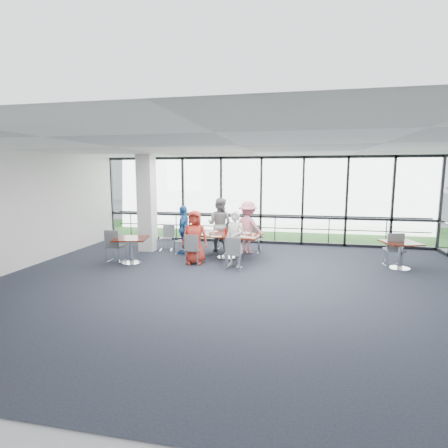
% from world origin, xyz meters
% --- Properties ---
extents(floor, '(12.00, 10.00, 0.02)m').
position_xyz_m(floor, '(0.00, 0.00, -0.01)').
color(floor, '#1D202C').
rests_on(floor, ground).
extents(ceiling, '(12.00, 10.00, 0.04)m').
position_xyz_m(ceiling, '(0.00, 0.00, 3.20)').
color(ceiling, white).
rests_on(ceiling, ground).
extents(wall_left, '(0.10, 10.00, 3.20)m').
position_xyz_m(wall_left, '(-6.00, 0.00, 1.60)').
color(wall_left, silver).
rests_on(wall_left, ground).
extents(wall_front, '(12.00, 0.10, 3.20)m').
position_xyz_m(wall_front, '(0.00, -5.00, 1.60)').
color(wall_front, silver).
rests_on(wall_front, ground).
extents(curtain_wall_back, '(12.00, 0.10, 3.20)m').
position_xyz_m(curtain_wall_back, '(0.00, 5.00, 1.60)').
color(curtain_wall_back, white).
rests_on(curtain_wall_back, ground).
extents(structural_column, '(0.50, 0.50, 3.20)m').
position_xyz_m(structural_column, '(-3.60, 3.00, 1.60)').
color(structural_column, silver).
rests_on(structural_column, ground).
extents(apron, '(80.00, 70.00, 0.02)m').
position_xyz_m(apron, '(0.00, 10.00, -0.02)').
color(apron, gray).
rests_on(apron, ground).
extents(grass_strip, '(80.00, 5.00, 0.01)m').
position_xyz_m(grass_strip, '(0.00, 8.00, 0.01)').
color(grass_strip, '#26601F').
rests_on(grass_strip, ground).
extents(hangar_main, '(24.00, 10.00, 6.00)m').
position_xyz_m(hangar_main, '(4.00, 32.00, 3.00)').
color(hangar_main, silver).
rests_on(hangar_main, ground).
extents(hangar_aux, '(10.00, 6.00, 4.00)m').
position_xyz_m(hangar_aux, '(-18.00, 28.00, 2.00)').
color(hangar_aux, silver).
rests_on(hangar_aux, ground).
extents(guard_rail, '(12.00, 0.06, 0.06)m').
position_xyz_m(guard_rail, '(0.00, 5.60, 0.50)').
color(guard_rail, '#2D2D33').
rests_on(guard_rail, ground).
extents(main_table, '(2.24, 1.45, 0.75)m').
position_xyz_m(main_table, '(-0.81, 2.47, 0.64)').
color(main_table, '#330707').
rests_on(main_table, ground).
extents(side_table_left, '(1.09, 1.09, 0.75)m').
position_xyz_m(side_table_left, '(-3.36, 1.27, 0.64)').
color(side_table_left, '#330707').
rests_on(side_table_left, ground).
extents(side_table_right, '(1.06, 1.06, 0.75)m').
position_xyz_m(side_table_right, '(4.06, 2.20, 0.63)').
color(side_table_right, '#330707').
rests_on(side_table_right, ground).
extents(diner_near_left, '(0.77, 0.52, 1.55)m').
position_xyz_m(diner_near_left, '(-1.54, 1.62, 0.77)').
color(diner_near_left, '#B63023').
rests_on(diner_near_left, ground).
extents(diner_near_right, '(0.68, 0.60, 1.56)m').
position_xyz_m(diner_near_right, '(-0.37, 1.56, 0.78)').
color(diner_near_right, silver).
rests_on(diner_near_right, ground).
extents(diner_far_left, '(0.97, 0.72, 1.79)m').
position_xyz_m(diner_far_left, '(-1.21, 3.41, 0.89)').
color(diner_far_left, gray).
rests_on(diner_far_left, ground).
extents(diner_far_right, '(1.22, 0.91, 1.69)m').
position_xyz_m(diner_far_right, '(-0.24, 3.30, 0.84)').
color(diner_far_right, pink).
rests_on(diner_far_right, ground).
extents(diner_end, '(0.59, 0.97, 1.57)m').
position_xyz_m(diner_end, '(-2.25, 2.75, 0.79)').
color(diner_end, '#215799').
rests_on(diner_end, ground).
extents(chair_main_nl, '(0.46, 0.46, 0.86)m').
position_xyz_m(chair_main_nl, '(-1.59, 1.54, 0.43)').
color(chair_main_nl, slate).
rests_on(chair_main_nl, ground).
extents(chair_main_nr, '(0.46, 0.46, 0.88)m').
position_xyz_m(chair_main_nr, '(-0.36, 1.28, 0.44)').
color(chair_main_nr, slate).
rests_on(chair_main_nr, ground).
extents(chair_main_fl, '(0.51, 0.51, 0.87)m').
position_xyz_m(chair_main_fl, '(-1.13, 3.55, 0.44)').
color(chair_main_fl, slate).
rests_on(chair_main_fl, ground).
extents(chair_main_fr, '(0.49, 0.49, 0.86)m').
position_xyz_m(chair_main_fr, '(-0.06, 3.38, 0.43)').
color(chair_main_fr, slate).
rests_on(chair_main_fr, ground).
extents(chair_main_end, '(0.47, 0.47, 0.84)m').
position_xyz_m(chair_main_end, '(-2.29, 2.71, 0.42)').
color(chair_main_end, slate).
rests_on(chair_main_end, ground).
extents(chair_spare_la, '(0.47, 0.47, 0.94)m').
position_xyz_m(chair_spare_la, '(-3.88, 1.35, 0.47)').
color(chair_spare_la, slate).
rests_on(chair_spare_la, ground).
extents(chair_spare_lb, '(0.50, 0.50, 0.84)m').
position_xyz_m(chair_spare_lb, '(-3.00, 3.09, 0.42)').
color(chair_spare_lb, slate).
rests_on(chair_spare_lb, ground).
extents(chair_spare_r, '(0.52, 0.52, 0.95)m').
position_xyz_m(chair_spare_r, '(3.97, 2.44, 0.48)').
color(chair_spare_r, slate).
rests_on(chair_spare_r, ground).
extents(plate_nl, '(0.24, 0.24, 0.01)m').
position_xyz_m(plate_nl, '(-1.44, 2.20, 0.76)').
color(plate_nl, white).
rests_on(plate_nl, main_table).
extents(plate_nr, '(0.24, 0.24, 0.01)m').
position_xyz_m(plate_nr, '(-0.18, 2.05, 0.76)').
color(plate_nr, white).
rests_on(plate_nr, main_table).
extents(plate_fl, '(0.28, 0.28, 0.01)m').
position_xyz_m(plate_fl, '(-1.28, 2.85, 0.76)').
color(plate_fl, white).
rests_on(plate_fl, main_table).
extents(plate_fr, '(0.26, 0.26, 0.01)m').
position_xyz_m(plate_fr, '(-0.21, 2.73, 0.76)').
color(plate_fr, white).
rests_on(plate_fr, main_table).
extents(plate_end, '(0.28, 0.28, 0.01)m').
position_xyz_m(plate_end, '(-1.69, 2.60, 0.76)').
color(plate_end, white).
rests_on(plate_end, main_table).
extents(tumbler_a, '(0.07, 0.07, 0.14)m').
position_xyz_m(tumbler_a, '(-1.14, 2.25, 0.82)').
color(tumbler_a, white).
rests_on(tumbler_a, main_table).
extents(tumbler_b, '(0.07, 0.07, 0.13)m').
position_xyz_m(tumbler_b, '(-0.48, 2.26, 0.82)').
color(tumbler_b, white).
rests_on(tumbler_b, main_table).
extents(tumbler_c, '(0.07, 0.07, 0.15)m').
position_xyz_m(tumbler_c, '(-0.68, 2.68, 0.82)').
color(tumbler_c, white).
rests_on(tumbler_c, main_table).
extents(tumbler_d, '(0.07, 0.07, 0.14)m').
position_xyz_m(tumbler_d, '(-1.56, 2.47, 0.82)').
color(tumbler_d, white).
rests_on(tumbler_d, main_table).
extents(menu_a, '(0.36, 0.29, 0.00)m').
position_xyz_m(menu_a, '(-1.00, 1.98, 0.75)').
color(menu_a, beige).
rests_on(menu_a, main_table).
extents(menu_b, '(0.37, 0.32, 0.00)m').
position_xyz_m(menu_b, '(-0.01, 2.03, 0.75)').
color(menu_b, beige).
rests_on(menu_b, main_table).
extents(menu_c, '(0.31, 0.24, 0.00)m').
position_xyz_m(menu_c, '(-0.62, 2.86, 0.75)').
color(menu_c, beige).
rests_on(menu_c, main_table).
extents(condiment_caddy, '(0.10, 0.07, 0.04)m').
position_xyz_m(condiment_caddy, '(-0.80, 2.51, 0.77)').
color(condiment_caddy, black).
rests_on(condiment_caddy, main_table).
extents(ketchup_bottle, '(0.06, 0.06, 0.18)m').
position_xyz_m(ketchup_bottle, '(-0.82, 2.49, 0.84)').
color(ketchup_bottle, '#A90002').
rests_on(ketchup_bottle, main_table).
extents(green_bottle, '(0.05, 0.05, 0.20)m').
position_xyz_m(green_bottle, '(-0.75, 2.56, 0.85)').
color(green_bottle, '#26713C').
rests_on(green_bottle, main_table).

